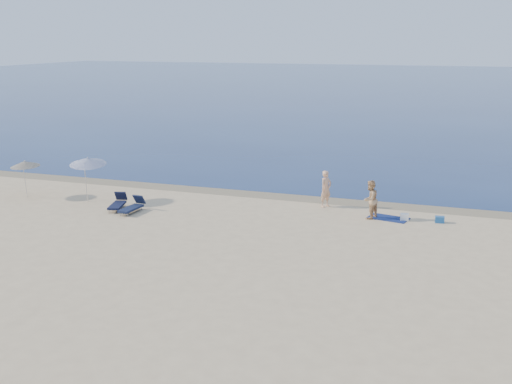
% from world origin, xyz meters
% --- Properties ---
extents(sea, '(240.00, 160.00, 0.01)m').
position_xyz_m(sea, '(0.00, 100.00, 0.00)').
color(sea, '#0C1F4C').
rests_on(sea, ground).
extents(wet_sand_strip, '(240.00, 1.60, 0.00)m').
position_xyz_m(wet_sand_strip, '(0.00, 19.40, 0.00)').
color(wet_sand_strip, '#847254').
rests_on(wet_sand_strip, ground).
extents(person_left, '(0.71, 0.79, 1.80)m').
position_xyz_m(person_left, '(1.41, 18.14, 0.90)').
color(person_left, '#E3A67F').
rests_on(person_left, ground).
extents(person_right, '(0.97, 1.07, 1.80)m').
position_xyz_m(person_right, '(3.80, 16.72, 0.90)').
color(person_right, tan).
rests_on(person_right, ground).
extents(beach_towel, '(1.96, 1.35, 0.03)m').
position_xyz_m(beach_towel, '(4.64, 17.00, 0.01)').
color(beach_towel, '#0F1C4E').
rests_on(beach_towel, ground).
extents(white_bag, '(0.40, 0.36, 0.32)m').
position_xyz_m(white_bag, '(5.37, 16.90, 0.16)').
color(white_bag, white).
rests_on(white_bag, ground).
extents(blue_cooler, '(0.43, 0.32, 0.29)m').
position_xyz_m(blue_cooler, '(6.92, 17.06, 0.14)').
color(blue_cooler, '#1B5192').
rests_on(blue_cooler, ground).
extents(umbrella_near, '(2.41, 2.43, 2.40)m').
position_xyz_m(umbrella_near, '(-10.25, 15.32, 2.07)').
color(umbrella_near, silver).
rests_on(umbrella_near, ground).
extents(umbrella_far, '(1.85, 1.86, 1.99)m').
position_xyz_m(umbrella_far, '(-13.87, 15.03, 1.75)').
color(umbrella_far, silver).
rests_on(umbrella_far, ground).
extents(lounger_left, '(0.99, 1.79, 0.75)m').
position_xyz_m(lounger_left, '(-8.06, 14.38, 0.27)').
color(lounger_left, black).
rests_on(lounger_left, ground).
extents(lounger_right, '(0.64, 1.69, 0.73)m').
position_xyz_m(lounger_right, '(-7.09, 14.09, 0.27)').
color(lounger_right, '#151D3A').
rests_on(lounger_right, ground).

